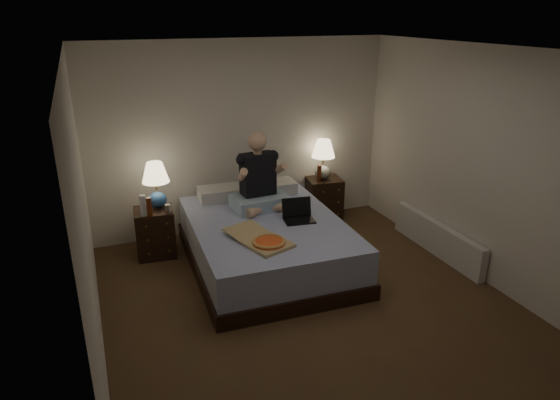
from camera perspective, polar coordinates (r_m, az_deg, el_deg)
name	(u,v)px	position (r m, az deg, el deg)	size (l,w,h in m)	color
floor	(313,308)	(5.16, 3.78, -12.22)	(4.00, 4.50, 0.00)	brown
ceiling	(320,50)	(4.34, 4.59, 16.67)	(4.00, 4.50, 0.00)	white
wall_back	(242,138)	(6.61, -4.36, 7.13)	(4.00, 2.50, 0.00)	white
wall_front	(500,326)	(2.95, 23.85, -13.08)	(4.00, 2.50, 0.00)	white
wall_left	(85,224)	(4.19, -21.39, -2.56)	(4.50, 2.50, 0.00)	white
wall_right	(487,168)	(5.72, 22.55, 3.40)	(4.50, 2.50, 0.00)	white
bed	(267,243)	(5.82, -1.51, -4.94)	(1.66, 2.22, 0.55)	#5F73BE
nightstand_left	(155,233)	(6.23, -14.06, -3.63)	(0.45, 0.41, 0.59)	black
nightstand_right	(324,199)	(7.12, 5.00, 0.14)	(0.47, 0.42, 0.60)	black
lamp_left	(156,185)	(6.11, -13.96, 1.67)	(0.32, 0.32, 0.56)	#2A589C
lamp_right	(323,160)	(6.92, 4.95, 4.62)	(0.32, 0.32, 0.56)	gray
water_bottle	(143,206)	(5.94, -15.39, -0.62)	(0.07, 0.07, 0.25)	white
soda_can	(168,208)	(5.99, -12.68, -0.95)	(0.07, 0.07, 0.10)	beige
beer_bottle_left	(149,207)	(5.90, -14.71, -0.78)	(0.06, 0.06, 0.23)	#60260D
beer_bottle_right	(319,173)	(6.86, 4.51, 3.05)	(0.06, 0.06, 0.23)	#57210C
person	(259,171)	(5.94, -2.37, 3.28)	(0.66, 0.52, 0.93)	black
laptop	(299,211)	(5.67, 2.21, -1.31)	(0.34, 0.28, 0.24)	black
pizza_box	(269,243)	(5.10, -1.28, -4.90)	(0.40, 0.76, 0.08)	tan
radiator	(437,238)	(6.42, 17.47, -4.19)	(0.10, 1.60, 0.40)	silver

